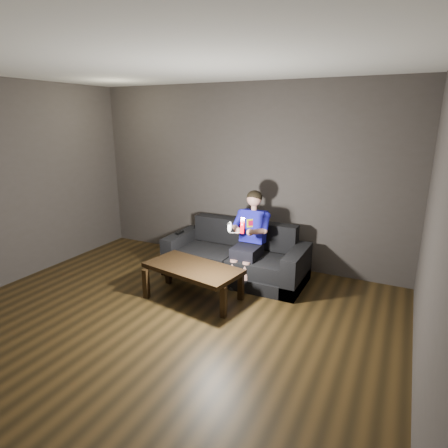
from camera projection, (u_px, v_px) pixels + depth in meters
The scene contains 10 objects.
floor at pixel (145, 337), 3.89m from camera, with size 5.00×5.00×0.00m, color black.
back_wall at pixel (243, 176), 5.67m from camera, with size 5.00×0.04×2.70m, color #3E3936.
right_wall at pixel (440, 253), 2.45m from camera, with size 0.04×5.00×2.70m, color #3E3936.
ceiling at pixel (126, 56), 3.15m from camera, with size 5.00×5.00×0.02m, color silver.
sofa at pixel (236, 260), 5.33m from camera, with size 1.97×0.85×0.76m.
child at pixel (250, 232), 5.08m from camera, with size 0.50×0.62×1.24m.
wii_remote_red at pixel (243, 225), 4.56m from camera, with size 0.06×0.08×0.20m.
nunchuk_white at pixel (230, 227), 4.66m from camera, with size 0.07×0.09×0.15m.
wii_remote_black at pixel (180, 232), 5.56m from camera, with size 0.04×0.16×0.03m.
coffee_table at pixel (193, 271), 4.63m from camera, with size 1.28×0.79×0.44m.
Camera 1 is at (2.26, -2.69, 2.21)m, focal length 30.00 mm.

